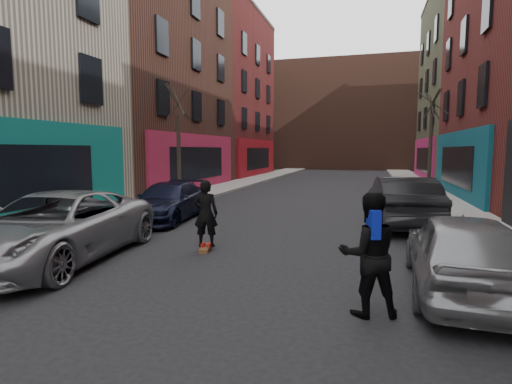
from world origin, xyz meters
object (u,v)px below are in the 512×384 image
Objects in this scene: tree_left_far at (178,133)px; pedestrian at (369,254)px; parked_right_far at (463,252)px; skateboarder at (206,213)px; tree_right_far at (431,132)px; parked_left_far at (55,227)px; parked_left_end at (168,201)px; parked_right_end at (402,201)px; skateboard at (206,248)px.

pedestrian is at bearing -52.43° from tree_left_far.
skateboarder reaches higher than parked_right_far.
pedestrian is (-1.60, -1.41, 0.22)m from parked_right_far.
tree_left_far is 15.32m from parked_right_far.
parked_right_far is 5.80m from skateboarder.
tree_right_far reaches higher than pedestrian.
parked_left_far is at bearing -120.96° from tree_right_far.
parked_left_end is (-10.24, -11.23, -2.86)m from tree_right_far.
tree_right_far is 1.36× the size of parked_right_end.
pedestrian is at bearing -16.50° from parked_left_far.
skateboarder reaches higher than parked_left_end.
skateboarder is (2.91, 1.87, 0.15)m from parked_left_far.
skateboarder is at bearing -13.35° from parked_right_far.
pedestrian is at bearing -100.10° from tree_right_far.
parked_left_end is 4.82m from skateboarder.
tree_right_far reaches higher than parked_left_end.
tree_left_far is 3.85× the size of skateboarder.
tree_left_far is at bearing -27.33° from parked_right_end.
skateboarder is (3.06, -3.71, 0.27)m from parked_left_end.
tree_left_far reaches higher than parked_left_far.
parked_left_end is at bearing -59.91° from pedestrian.
skateboard is at bearing 168.73° from skateboarder.
parked_right_far is (10.80, -10.54, -2.64)m from tree_left_far.
skateboard is 0.89m from skateboarder.
parked_left_end is 5.80× the size of skateboard.
tree_left_far is 6.27m from parked_left_end.
tree_left_far reaches higher than parked_left_end.
skateboarder is (-0.00, 0.00, 0.89)m from skateboard.
parked_right_end is at bearing 33.18° from parked_left_far.
tree_left_far reaches higher than skateboard.
tree_right_far reaches higher than skateboarder.
parked_left_end is 8.17m from parked_right_end.
parked_right_far is at bearing -154.69° from pedestrian.
tree_right_far reaches higher than tree_left_far.
tree_right_far reaches higher than parked_right_far.
parked_right_far is at bearing -95.52° from tree_right_far.
parked_right_far is 2.15m from pedestrian.
parked_left_end is 9.74m from pedestrian.
parked_left_end is at bearing 2.42° from parked_right_end.
tree_left_far is at bearing 95.07° from parked_left_far.
pedestrian reaches higher than parked_left_far.
pedestrian is (6.88, -1.15, 0.17)m from parked_left_far.
parked_left_far is (-10.08, -16.81, -2.74)m from tree_right_far.
skateboarder is at bearing -115.64° from tree_right_far.
parked_left_end is 2.75× the size of skateboarder.
parked_left_far is 7.10× the size of skateboard.
parked_right_far is 5.45× the size of skateboard.
skateboarder is at bearing 25.65° from parked_left_far.
tree_left_far is at bearing -41.64° from parked_right_far.
parked_left_end is 1.07× the size of parked_right_far.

